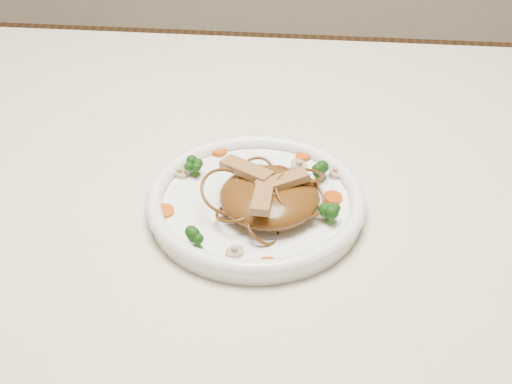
{
  "coord_description": "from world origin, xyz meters",
  "views": [
    {
      "loc": [
        0.08,
        -0.77,
        1.31
      ],
      "look_at": [
        0.02,
        -0.08,
        0.78
      ],
      "focal_mm": 51.78,
      "sensor_mm": 36.0,
      "label": 1
    }
  ],
  "objects": [
    {
      "name": "mushroom_1",
      "position": [
        0.12,
        -0.02,
        0.77
      ],
      "size": [
        0.02,
        0.02,
        0.01
      ],
      "primitive_type": "cylinder",
      "rotation": [
        0.0,
        0.0,
        1.53
      ],
      "color": "#C7B195",
      "rests_on": "plate"
    },
    {
      "name": "broccoli_1",
      "position": [
        -0.06,
        -0.03,
        0.78
      ],
      "size": [
        0.03,
        0.03,
        0.03
      ],
      "primitive_type": null,
      "rotation": [
        0.0,
        0.0,
        0.23
      ],
      "color": "#11450E",
      "rests_on": "plate"
    },
    {
      "name": "chicken_c",
      "position": [
        0.03,
        -0.12,
        0.81
      ],
      "size": [
        0.02,
        0.07,
        0.01
      ],
      "primitive_type": "cube",
      "rotation": [
        0.0,
        0.0,
        4.68
      ],
      "color": "#A0764B",
      "rests_on": "noodle_mound"
    },
    {
      "name": "carrot_3",
      "position": [
        -0.04,
        0.02,
        0.77
      ],
      "size": [
        0.02,
        0.02,
        0.0
      ],
      "primitive_type": "cylinder",
      "rotation": [
        0.0,
        0.0,
        0.12
      ],
      "color": "#C34307",
      "rests_on": "plate"
    },
    {
      "name": "mushroom_0",
      "position": [
        0.01,
        -0.17,
        0.77
      ],
      "size": [
        0.03,
        0.03,
        0.01
      ],
      "primitive_type": "cylinder",
      "rotation": [
        0.0,
        0.0,
        0.65
      ],
      "color": "#C7B195",
      "rests_on": "plate"
    },
    {
      "name": "broccoli_2",
      "position": [
        -0.04,
        -0.17,
        0.78
      ],
      "size": [
        0.03,
        0.03,
        0.03
      ],
      "primitive_type": null,
      "rotation": [
        0.0,
        0.0,
        -0.27
      ],
      "color": "#11450E",
      "rests_on": "plate"
    },
    {
      "name": "mushroom_2",
      "position": [
        -0.08,
        -0.03,
        0.77
      ],
      "size": [
        0.03,
        0.03,
        0.01
      ],
      "primitive_type": "cylinder",
      "rotation": [
        0.0,
        0.0,
        -0.61
      ],
      "color": "#C7B195",
      "rests_on": "plate"
    },
    {
      "name": "chicken_a",
      "position": [
        0.05,
        -0.09,
        0.81
      ],
      "size": [
        0.06,
        0.05,
        0.01
      ],
      "primitive_type": "cube",
      "rotation": [
        0.0,
        0.0,
        0.54
      ],
      "color": "#A0764B",
      "rests_on": "noodle_mound"
    },
    {
      "name": "carrot_4",
      "position": [
        0.04,
        -0.19,
        0.77
      ],
      "size": [
        0.02,
        0.02,
        0.0
      ],
      "primitive_type": "cylinder",
      "rotation": [
        0.0,
        0.0,
        -0.02
      ],
      "color": "#C34307",
      "rests_on": "plate"
    },
    {
      "name": "mushroom_3",
      "position": [
        0.07,
        -0.0,
        0.77
      ],
      "size": [
        0.04,
        0.04,
        0.01
      ],
      "primitive_type": "cylinder",
      "rotation": [
        0.0,
        0.0,
        2.34
      ],
      "color": "#C7B195",
      "rests_on": "plate"
    },
    {
      "name": "plate",
      "position": [
        0.02,
        -0.08,
        0.76
      ],
      "size": [
        0.33,
        0.33,
        0.02
      ],
      "primitive_type": "cylinder",
      "rotation": [
        0.0,
        0.0,
        -0.32
      ],
      "color": "white",
      "rests_on": "table"
    },
    {
      "name": "chicken_b",
      "position": [
        0.01,
        -0.07,
        0.81
      ],
      "size": [
        0.07,
        0.05,
        0.01
      ],
      "primitive_type": "cube",
      "rotation": [
        0.0,
        0.0,
        2.58
      ],
      "color": "#A0764B",
      "rests_on": "noodle_mound"
    },
    {
      "name": "table",
      "position": [
        0.0,
        0.0,
        0.65
      ],
      "size": [
        1.2,
        0.8,
        0.75
      ],
      "color": "beige",
      "rests_on": "ground"
    },
    {
      "name": "noodle_mound",
      "position": [
        0.04,
        -0.09,
        0.78
      ],
      "size": [
        0.14,
        0.14,
        0.04
      ],
      "primitive_type": "ellipsoid",
      "rotation": [
        0.0,
        0.0,
        -0.19
      ],
      "color": "#593511",
      "rests_on": "plate"
    },
    {
      "name": "carrot_2",
      "position": [
        0.11,
        -0.06,
        0.77
      ],
      "size": [
        0.02,
        0.02,
        0.0
      ],
      "primitive_type": "cylinder",
      "rotation": [
        0.0,
        0.0,
        -0.01
      ],
      "color": "#C34307",
      "rests_on": "plate"
    },
    {
      "name": "broccoli_0",
      "position": [
        0.1,
        -0.02,
        0.78
      ],
      "size": [
        0.03,
        0.03,
        0.03
      ],
      "primitive_type": null,
      "rotation": [
        0.0,
        0.0,
        0.13
      ],
      "color": "#11450E",
      "rests_on": "plate"
    },
    {
      "name": "carrot_1",
      "position": [
        -0.08,
        -0.11,
        0.77
      ],
      "size": [
        0.02,
        0.02,
        0.0
      ],
      "primitive_type": "cylinder",
      "rotation": [
        0.0,
        0.0,
        -0.0
      ],
      "color": "#C34307",
      "rests_on": "plate"
    },
    {
      "name": "carrot_0",
      "position": [
        0.07,
        0.02,
        0.77
      ],
      "size": [
        0.02,
        0.02,
        0.0
      ],
      "primitive_type": "cylinder",
      "rotation": [
        0.0,
        0.0,
        -0.17
      ],
      "color": "#C34307",
      "rests_on": "plate"
    },
    {
      "name": "broccoli_3",
      "position": [
        0.11,
        -0.11,
        0.78
      ],
      "size": [
        0.02,
        0.02,
        0.03
      ],
      "primitive_type": null,
      "rotation": [
        0.0,
        0.0,
        0.06
      ],
      "color": "#11450E",
      "rests_on": "plate"
    }
  ]
}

